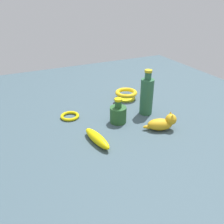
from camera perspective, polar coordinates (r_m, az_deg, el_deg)
ground at (r=1.22m, az=-0.00°, el=-1.90°), size 2.00×2.00×0.00m
nail_polish_jar at (r=1.31m, az=1.01°, el=1.31°), size 0.04×0.04×0.04m
bottle_short at (r=1.18m, az=1.47°, el=-0.39°), size 0.08×0.08×0.13m
banana at (r=1.04m, az=-3.58°, el=-6.30°), size 0.07×0.19×0.04m
bowl at (r=1.45m, az=3.40°, el=4.32°), size 0.13×0.13×0.05m
cat_figurine at (r=1.15m, az=12.00°, el=-2.55°), size 0.15×0.10×0.09m
bottle_tall at (r=1.26m, az=8.27°, el=3.92°), size 0.07×0.07×0.24m
bangle at (r=1.26m, az=-10.01°, el=-0.96°), size 0.10×0.10×0.02m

